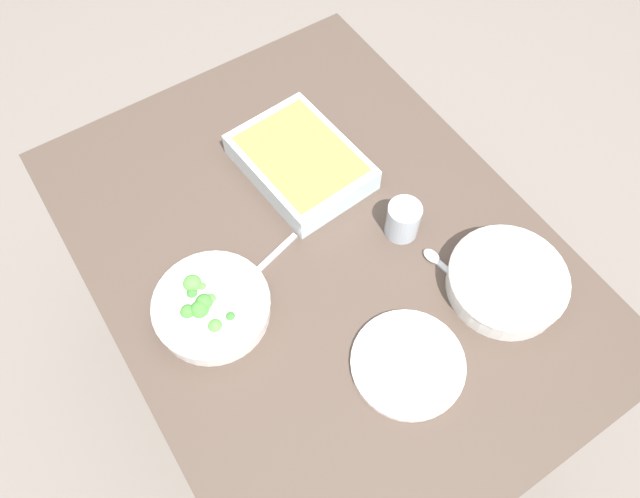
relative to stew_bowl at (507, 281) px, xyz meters
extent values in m
plane|color=slate|center=(-0.28, -0.26, -0.77)|extent=(6.00, 6.00, 0.00)
cube|color=#4C3D33|center=(-0.28, -0.26, -0.05)|extent=(1.20, 0.90, 0.04)
cylinder|color=#4C3D33|center=(-0.82, -0.65, -0.42)|extent=(0.06, 0.06, 0.70)
cylinder|color=#4C3D33|center=(-0.82, 0.13, -0.42)|extent=(0.06, 0.06, 0.70)
cylinder|color=#4C3D33|center=(0.26, 0.13, -0.42)|extent=(0.06, 0.06, 0.70)
cylinder|color=silver|center=(0.00, 0.00, 0.00)|extent=(0.23, 0.23, 0.05)
torus|color=silver|center=(0.00, 0.00, 0.02)|extent=(0.24, 0.24, 0.01)
cylinder|color=olive|center=(0.00, 0.00, 0.00)|extent=(0.19, 0.19, 0.03)
sphere|color=#C66633|center=(-0.02, 0.00, 0.01)|extent=(0.01, 0.01, 0.01)
sphere|color=olive|center=(-0.01, 0.00, 0.01)|extent=(0.01, 0.01, 0.01)
sphere|color=silver|center=(-0.02, -0.01, 0.02)|extent=(0.02, 0.02, 0.02)
cylinder|color=silver|center=(-0.28, -0.52, -0.01)|extent=(0.23, 0.23, 0.05)
torus|color=silver|center=(-0.28, -0.52, 0.01)|extent=(0.23, 0.23, 0.01)
cylinder|color=#8CB272|center=(-0.28, -0.52, 0.00)|extent=(0.18, 0.18, 0.02)
sphere|color=#3D7A33|center=(-0.23, -0.50, 0.01)|extent=(0.02, 0.02, 0.02)
sphere|color=#569E42|center=(-0.28, -0.52, 0.01)|extent=(0.02, 0.02, 0.02)
sphere|color=#569E42|center=(-0.32, -0.52, 0.01)|extent=(0.02, 0.02, 0.02)
sphere|color=#478C38|center=(-0.28, -0.53, 0.02)|extent=(0.04, 0.04, 0.04)
sphere|color=#478C38|center=(-0.28, -0.57, 0.01)|extent=(0.03, 0.03, 0.03)
sphere|color=#478C38|center=(-0.27, -0.55, 0.02)|extent=(0.04, 0.04, 0.04)
sphere|color=#569E42|center=(-0.33, -0.53, 0.02)|extent=(0.04, 0.04, 0.04)
sphere|color=#3D7A33|center=(-0.31, -0.54, 0.01)|extent=(0.02, 0.02, 0.02)
sphere|color=#478C38|center=(-0.27, -0.54, 0.01)|extent=(0.03, 0.03, 0.03)
sphere|color=#569E42|center=(-0.23, -0.54, 0.01)|extent=(0.03, 0.03, 0.03)
cube|color=silver|center=(-0.48, -0.18, 0.00)|extent=(0.32, 0.24, 0.06)
cube|color=gold|center=(-0.48, -0.18, 0.01)|extent=(0.28, 0.21, 0.04)
cylinder|color=#B2BCC6|center=(-0.23, -0.09, 0.01)|extent=(0.07, 0.07, 0.08)
cylinder|color=black|center=(-0.23, -0.09, 0.00)|extent=(0.06, 0.06, 0.05)
cylinder|color=white|center=(0.02, -0.26, -0.03)|extent=(0.22, 0.22, 0.01)
cube|color=silver|center=(0.00, 0.00, -0.03)|extent=(0.06, 0.13, 0.01)
ellipsoid|color=silver|center=(-0.03, -0.08, -0.03)|extent=(0.04, 0.05, 0.01)
cube|color=silver|center=(-0.32, -0.36, -0.03)|extent=(0.05, 0.14, 0.01)
ellipsoid|color=silver|center=(-0.30, -0.44, -0.03)|extent=(0.04, 0.05, 0.01)
cube|color=silver|center=(-0.05, -0.06, -0.03)|extent=(0.14, 0.03, 0.01)
ellipsoid|color=silver|center=(-0.14, -0.08, -0.03)|extent=(0.04, 0.03, 0.01)
camera|label=1|loc=(0.25, -0.61, 1.08)|focal=33.73mm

